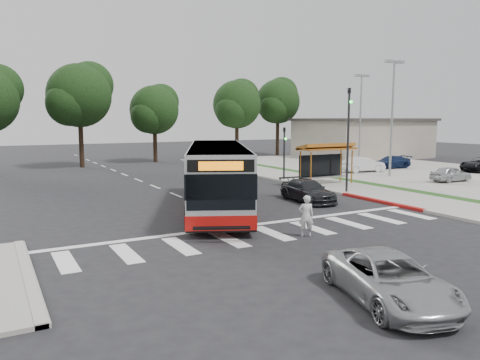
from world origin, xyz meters
TOP-DOWN VIEW (x-y plane):
  - ground at (0.00, 0.00)m, footprint 140.00×140.00m
  - sidewalk_east at (11.00, 8.00)m, footprint 4.00×40.00m
  - curb_east at (9.00, 8.00)m, footprint 0.30×40.00m
  - curb_east_red at (9.00, -2.00)m, footprint 0.32×6.00m
  - parking_lot at (23.00, 10.00)m, footprint 18.00×36.00m
  - commercial_building at (30.00, 22.00)m, footprint 14.00×10.00m
  - building_roof_cap at (30.00, 22.00)m, footprint 14.60×10.60m
  - crosswalk_ladder at (0.00, -5.00)m, footprint 18.00×2.60m
  - bus_shelter at (10.80, 5.10)m, footprint 4.20×1.60m
  - traffic_signal_ne_tall at (9.60, 1.49)m, footprint 0.18×0.37m
  - traffic_signal_ne_short at (9.60, 8.49)m, footprint 0.18×0.37m
  - lot_light_front at (18.00, 6.00)m, footprint 1.90×0.35m
  - lot_light_mid at (24.00, 16.00)m, footprint 1.90×0.35m
  - tree_ne_a at (16.08, 28.06)m, footprint 6.16×5.74m
  - tree_ne_b at (23.08, 30.06)m, footprint 6.16×5.74m
  - tree_north_a at (-1.92, 26.07)m, footprint 6.60×6.15m
  - tree_north_b at (6.07, 28.06)m, footprint 5.72×5.33m
  - transit_bus at (0.32, 0.80)m, footprint 7.75×12.64m
  - pedestrian at (0.89, -6.04)m, footprint 0.72×0.63m
  - dark_sedan at (5.71, 0.32)m, footprint 2.08×4.35m
  - silver_suv_south at (-1.28, -12.48)m, footprint 3.14×4.80m
  - parked_car_0 at (19.54, 1.63)m, footprint 3.32×1.44m
  - parked_car_1 at (18.30, 9.37)m, footprint 4.01×1.73m
  - parked_car_3 at (22.70, 10.41)m, footprint 4.05×1.92m

SIDE VIEW (x-z plane):
  - ground at x=0.00m, z-range 0.00..0.00m
  - crosswalk_ladder at x=0.00m, z-range 0.00..0.01m
  - parking_lot at x=23.00m, z-range 0.00..0.10m
  - sidewalk_east at x=11.00m, z-range 0.00..0.12m
  - curb_east at x=9.00m, z-range 0.00..0.15m
  - curb_east_red at x=9.00m, z-range 0.00..0.15m
  - dark_sedan at x=5.71m, z-range 0.00..1.22m
  - silver_suv_south at x=-1.28m, z-range 0.00..1.23m
  - parked_car_0 at x=19.54m, z-range 0.10..1.21m
  - parked_car_3 at x=22.70m, z-range 0.10..1.24m
  - parked_car_1 at x=18.30m, z-range 0.10..1.38m
  - pedestrian at x=0.89m, z-range 0.00..1.66m
  - transit_bus at x=0.32m, z-range 0.00..3.27m
  - commercial_building at x=30.00m, z-range 0.00..4.40m
  - bus_shelter at x=10.80m, z-range 0.92..3.78m
  - traffic_signal_ne_short at x=9.60m, z-range 0.48..4.48m
  - traffic_signal_ne_tall at x=9.60m, z-range 0.63..7.13m
  - building_roof_cap at x=30.00m, z-range 4.40..4.70m
  - tree_north_b at x=6.07m, z-range 1.45..9.88m
  - lot_light_front at x=18.00m, z-range 1.40..10.41m
  - lot_light_mid at x=24.00m, z-range 1.40..10.41m
  - tree_ne_a at x=16.08m, z-range 1.74..11.04m
  - tree_ne_b at x=23.08m, z-range 1.91..11.93m
  - tree_north_a at x=-1.92m, z-range 1.84..12.01m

